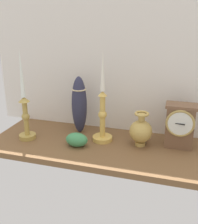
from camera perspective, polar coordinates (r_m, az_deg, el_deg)
ground_plane at (r=111.84cm, az=2.40°, el=-7.58°), size 100.00×36.00×2.40cm
back_wall at (r=118.59cm, az=4.88°, el=11.17°), size 120.00×2.00×65.00cm
mantel_clock at (r=111.11cm, az=16.59°, el=-2.68°), size 11.92×8.42×17.80cm
candlestick_tall_left at (r=111.05cm, az=0.74°, el=-0.59°), size 8.32×8.32×37.25cm
candlestick_tall_center at (r=116.65cm, az=-15.27°, el=0.33°), size 7.09×7.09×37.50cm
brass_vase_bulbous at (r=110.04cm, az=8.78°, el=-3.88°), size 9.14×9.14×14.15cm
tall_ceramic_vase at (r=119.14cm, az=-4.16°, el=1.54°), size 6.65×6.65×25.57cm
ivy_sprig at (r=110.06cm, az=-4.70°, el=-5.80°), size 9.05×6.34×5.55cm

